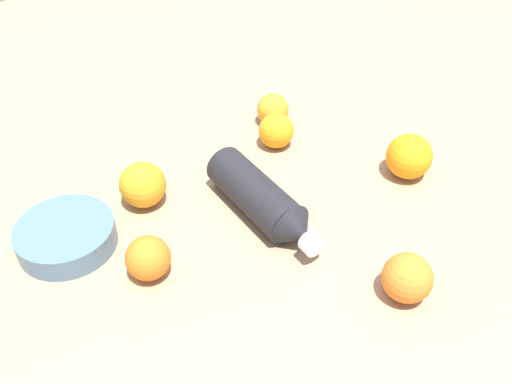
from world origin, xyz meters
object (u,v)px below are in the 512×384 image
at_px(orange_0, 409,156).
at_px(ceramic_bowl, 66,236).
at_px(orange_3, 273,109).
at_px(orange_5, 143,185).
at_px(orange_2, 407,278).
at_px(orange_1, 276,131).
at_px(orange_4, 148,258).
at_px(water_bottle, 264,199).

distance_m(orange_0, ceramic_bowl, 0.59).
relative_size(orange_3, orange_5, 0.83).
height_order(orange_0, orange_2, orange_0).
distance_m(orange_1, orange_4, 0.38).
bearing_deg(orange_5, water_bottle, 33.29).
bearing_deg(orange_0, orange_4, -108.74).
bearing_deg(orange_3, orange_1, -44.31).
distance_m(orange_0, orange_3, 0.29).
relative_size(water_bottle, orange_3, 3.96).
bearing_deg(orange_2, orange_0, 119.96).
bearing_deg(water_bottle, ceramic_bowl, -112.31).
xyz_separation_m(water_bottle, orange_1, (-0.11, 0.16, -0.00)).
bearing_deg(orange_1, orange_3, 135.69).
xyz_separation_m(orange_0, orange_3, (-0.29, -0.03, -0.01)).
xyz_separation_m(orange_1, orange_2, (0.37, -0.15, 0.00)).
xyz_separation_m(orange_0, orange_5, (-0.28, -0.36, -0.00)).
relative_size(orange_1, ceramic_bowl, 0.44).
height_order(water_bottle, orange_1, water_bottle).
distance_m(orange_3, orange_4, 0.44).
height_order(orange_5, ceramic_bowl, orange_5).
bearing_deg(orange_1, water_bottle, -54.95).
height_order(orange_0, orange_4, orange_0).
bearing_deg(orange_5, orange_2, 15.98).
xyz_separation_m(orange_0, orange_2, (0.14, -0.24, -0.00)).
distance_m(orange_2, orange_3, 0.47).
relative_size(water_bottle, orange_0, 3.14).
relative_size(orange_0, orange_3, 1.26).
distance_m(water_bottle, orange_4, 0.21).
xyz_separation_m(orange_5, ceramic_bowl, (-0.01, -0.14, -0.02)).
bearing_deg(orange_3, orange_4, -72.77).
distance_m(orange_3, ceramic_bowl, 0.47).
relative_size(water_bottle, orange_1, 3.78).
relative_size(water_bottle, orange_2, 3.56).
height_order(orange_1, orange_3, orange_1).
relative_size(orange_2, orange_3, 1.11).
relative_size(orange_0, orange_5, 1.04).
bearing_deg(ceramic_bowl, orange_1, 81.19).
relative_size(water_bottle, orange_5, 3.27).
distance_m(orange_0, orange_5, 0.46).
bearing_deg(orange_3, orange_0, 6.92).
relative_size(orange_1, orange_2, 0.94).
xyz_separation_m(orange_2, ceramic_bowl, (-0.43, -0.26, -0.02)).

